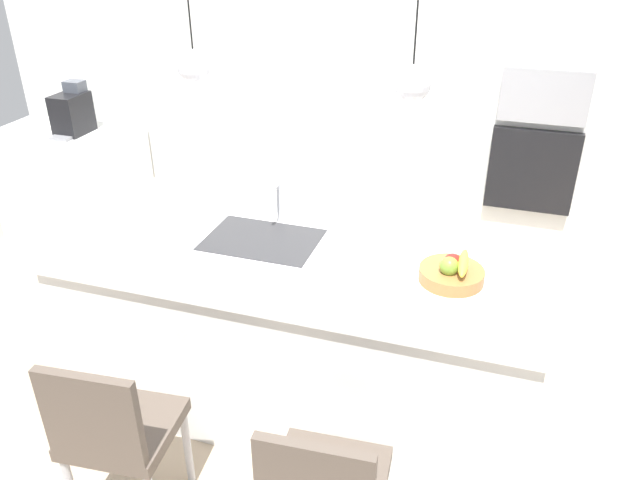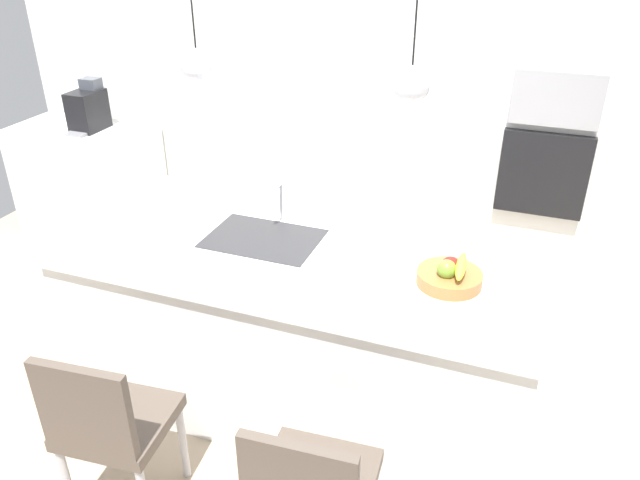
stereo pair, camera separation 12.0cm
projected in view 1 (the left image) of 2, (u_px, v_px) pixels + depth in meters
The scene contains 13 objects.
floor at pixel (303, 391), 3.47m from camera, with size 6.60×6.60×0.00m, color tan.
back_wall at pixel (380, 89), 4.24m from camera, with size 6.00×0.10×2.60m, color white.
kitchen_island at pixel (302, 323), 3.25m from camera, with size 2.38×1.09×0.93m.
sink_basin at pixel (262, 241), 3.09m from camera, with size 0.56×0.40×0.02m, color #2D2D30.
faucet at pixel (277, 197), 3.20m from camera, with size 0.02×0.17×0.22m.
fruit_bowl at pixel (452, 272), 2.72m from camera, with size 0.29×0.29×0.15m.
side_counter at pixel (74, 183), 4.99m from camera, with size 1.10×0.60×0.87m, color white.
coffee_machine at pixel (72, 112), 4.68m from camera, with size 0.20×0.35×0.38m.
microwave at pixel (545, 96), 3.86m from camera, with size 0.54×0.08×0.34m, color #9E9EA3.
oven at pixel (532, 170), 4.10m from camera, with size 0.56×0.08×0.56m, color black.
chair_near at pixel (115, 430), 2.52m from camera, with size 0.46×0.45×0.90m.
pendant_light_left at pixel (194, 66), 2.77m from camera, with size 0.15×0.15×0.75m.
pendant_light_right at pixel (412, 82), 2.50m from camera, with size 0.15×0.15×0.75m.
Camera 1 is at (0.91, -2.50, 2.39)m, focal length 34.69 mm.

